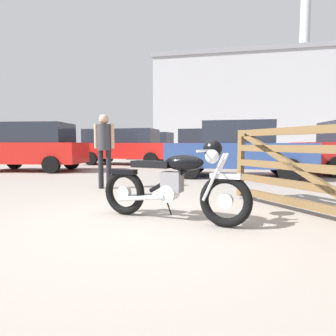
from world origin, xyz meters
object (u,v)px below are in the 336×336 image
Objects in this scene: pale_sedan_back at (220,146)px; white_estate_far at (151,146)px; dark_sedan_left at (33,146)px; silver_sedan_mid at (125,145)px; blue_hatchback_right at (237,150)px; timber_gate at (314,166)px; vintage_motorcycle at (175,183)px; bystander at (104,143)px.

white_estate_far is (-4.60, 4.41, -0.02)m from pale_sedan_back.
dark_sedan_left is 0.84× the size of silver_sedan_mid.
blue_hatchback_right is (7.40, -0.60, -0.08)m from dark_sedan_left.
timber_gate is 10.98m from silver_sedan_mid.
vintage_motorcycle is 1.91m from timber_gate.
vintage_motorcycle is 0.48× the size of blue_hatchback_right.
silver_sedan_mid is (-4.10, 9.77, 0.45)m from vintage_motorcycle.
pale_sedan_back is at bearing -29.81° from timber_gate.
silver_sedan_mid is at bearing -38.99° from blue_hatchback_right.
white_estate_far is at bearing 3.21° from bystander.
white_estate_far is at bearing 92.83° from silver_sedan_mid.
timber_gate is at bearing -77.37° from pale_sedan_back.
bystander is 0.41× the size of dark_sedan_left.
blue_hatchback_right reaches higher than timber_gate.
white_estate_far reaches higher than silver_sedan_mid.
timber_gate is at bearing 140.99° from dark_sedan_left.
timber_gate is 0.51× the size of white_estate_far.
blue_hatchback_right is (1.06, 5.24, 0.34)m from vintage_motorcycle.
vintage_motorcycle is 0.43× the size of silver_sedan_mid.
silver_sedan_mid is at bearing 98.31° from white_estate_far.
blue_hatchback_right reaches higher than vintage_motorcycle.
vintage_motorcycle is 8.63m from dark_sedan_left.
pale_sedan_back reaches higher than blue_hatchback_right.
dark_sedan_left is at bearing -116.22° from silver_sedan_mid.
white_estate_far is at bearing -14.86° from timber_gate.
blue_hatchback_right is at bearing -37.81° from silver_sedan_mid.
dark_sedan_left reaches higher than blue_hatchback_right.
white_estate_far reaches higher than vintage_motorcycle.
pale_sedan_back is (6.88, 4.61, 0.02)m from dark_sedan_left.
bystander is 0.34× the size of pale_sedan_back.
dark_sedan_left is at bearing 45.13° from bystander.
vintage_motorcycle is 0.42× the size of pale_sedan_back.
blue_hatchback_right is (-0.76, 4.72, 0.13)m from timber_gate.
dark_sedan_left is at bearing -140.89° from pale_sedan_back.
dark_sedan_left reaches higher than pale_sedan_back.
vintage_motorcycle is 10.60m from silver_sedan_mid.
pale_sedan_back is at bearing 145.07° from white_estate_far.
silver_sedan_mid is at bearing -125.55° from dark_sedan_left.
vintage_motorcycle is at bearing -146.02° from bystander.
pale_sedan_back is (-1.28, 9.93, 0.24)m from timber_gate.
blue_hatchback_right is (5.12, -9.62, -0.08)m from white_estate_far.
pale_sedan_back is at bearing -23.54° from bystander.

